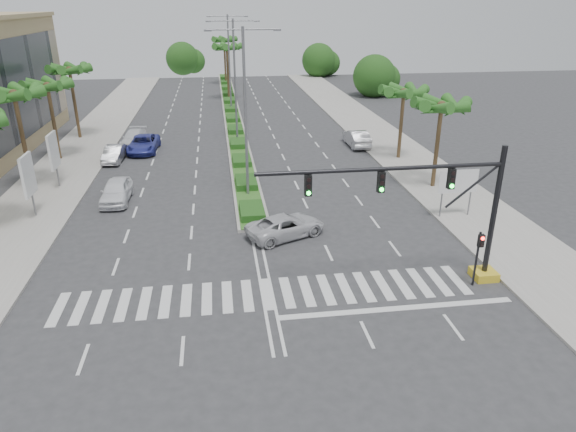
# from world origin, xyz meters

# --- Properties ---
(ground) EXTENTS (160.00, 160.00, 0.00)m
(ground) POSITION_xyz_m (0.00, 0.00, 0.00)
(ground) COLOR #333335
(ground) RESTS_ON ground
(footpath_right) EXTENTS (6.00, 120.00, 0.15)m
(footpath_right) POSITION_xyz_m (15.20, 20.00, 0.07)
(footpath_right) COLOR gray
(footpath_right) RESTS_ON ground
(footpath_left) EXTENTS (6.00, 120.00, 0.15)m
(footpath_left) POSITION_xyz_m (-15.20, 20.00, 0.07)
(footpath_left) COLOR gray
(footpath_left) RESTS_ON ground
(median) EXTENTS (2.20, 75.00, 0.20)m
(median) POSITION_xyz_m (0.00, 45.00, 0.10)
(median) COLOR gray
(median) RESTS_ON ground
(median_grass) EXTENTS (1.80, 75.00, 0.04)m
(median_grass) POSITION_xyz_m (0.00, 45.00, 0.22)
(median_grass) COLOR #396221
(median_grass) RESTS_ON median
(signal_gantry) EXTENTS (12.60, 1.20, 7.20)m
(signal_gantry) POSITION_xyz_m (9.27, -0.00, 3.46)
(signal_gantry) COLOR gold
(signal_gantry) RESTS_ON ground
(pedestrian_signal) EXTENTS (0.28, 0.36, 3.00)m
(pedestrian_signal) POSITION_xyz_m (10.60, -0.68, 2.04)
(pedestrian_signal) COLOR black
(pedestrian_signal) RESTS_ON ground
(direction_sign) EXTENTS (2.70, 0.11, 3.40)m
(direction_sign) POSITION_xyz_m (13.50, 7.99, 2.45)
(direction_sign) COLOR slate
(direction_sign) RESTS_ON ground
(billboard_near) EXTENTS (0.18, 2.10, 4.35)m
(billboard_near) POSITION_xyz_m (-14.50, 12.00, 2.96)
(billboard_near) COLOR slate
(billboard_near) RESTS_ON ground
(billboard_far) EXTENTS (0.18, 2.10, 4.35)m
(billboard_far) POSITION_xyz_m (-14.50, 18.00, 2.96)
(billboard_far) COLOR slate
(billboard_far) RESTS_ON ground
(palm_left_mid) EXTENTS (4.57, 4.68, 7.95)m
(palm_left_mid) POSITION_xyz_m (-16.50, 18.00, 7.08)
(palm_left_mid) COLOR brown
(palm_left_mid) RESTS_ON ground
(palm_left_far) EXTENTS (4.57, 4.68, 7.35)m
(palm_left_far) POSITION_xyz_m (-16.50, 26.00, 6.50)
(palm_left_far) COLOR brown
(palm_left_far) RESTS_ON ground
(palm_left_end) EXTENTS (4.57, 4.68, 7.75)m
(palm_left_end) POSITION_xyz_m (-16.50, 34.00, 6.88)
(palm_left_end) COLOR brown
(palm_left_end) RESTS_ON ground
(palm_right_near) EXTENTS (4.57, 4.68, 7.05)m
(palm_right_near) POSITION_xyz_m (14.50, 14.00, 6.20)
(palm_right_near) COLOR brown
(palm_right_near) RESTS_ON ground
(palm_right_far) EXTENTS (4.57, 4.68, 6.75)m
(palm_right_far) POSITION_xyz_m (14.50, 22.00, 5.91)
(palm_right_far) COLOR brown
(palm_right_far) RESTS_ON ground
(palm_median_a) EXTENTS (4.57, 4.68, 8.05)m
(palm_median_a) POSITION_xyz_m (0.00, 55.00, 7.17)
(palm_median_a) COLOR brown
(palm_median_a) RESTS_ON ground
(palm_median_b) EXTENTS (4.57, 4.68, 8.05)m
(palm_median_b) POSITION_xyz_m (0.00, 70.00, 7.17)
(palm_median_b) COLOR brown
(palm_median_b) RESTS_ON ground
(streetlight_near) EXTENTS (5.10, 0.25, 12.00)m
(streetlight_near) POSITION_xyz_m (0.00, 14.00, 6.81)
(streetlight_near) COLOR slate
(streetlight_near) RESTS_ON ground
(streetlight_mid) EXTENTS (5.10, 0.25, 12.00)m
(streetlight_mid) POSITION_xyz_m (0.00, 30.00, 6.81)
(streetlight_mid) COLOR slate
(streetlight_mid) RESTS_ON ground
(streetlight_far) EXTENTS (5.10, 0.25, 12.00)m
(streetlight_far) POSITION_xyz_m (0.00, 46.00, 6.81)
(streetlight_far) COLOR slate
(streetlight_far) RESTS_ON ground
(car_parked_a) EXTENTS (1.98, 4.79, 1.62)m
(car_parked_a) POSITION_xyz_m (-9.53, 14.29, 0.81)
(car_parked_a) COLOR white
(car_parked_a) RESTS_ON ground
(car_parked_b) EXTENTS (1.76, 4.43, 1.43)m
(car_parked_b) POSITION_xyz_m (-11.42, 24.82, 0.72)
(car_parked_b) COLOR #9D9DA1
(car_parked_b) RESTS_ON ground
(car_parked_c) EXTENTS (2.86, 5.75, 1.57)m
(car_parked_c) POSITION_xyz_m (-9.14, 27.77, 0.78)
(car_parked_c) COLOR #33399C
(car_parked_c) RESTS_ON ground
(car_parked_d) EXTENTS (2.43, 5.23, 1.48)m
(car_parked_d) POSITION_xyz_m (-10.38, 30.36, 0.74)
(car_parked_d) COLOR white
(car_parked_d) RESTS_ON ground
(car_crossing) EXTENTS (5.52, 4.15, 1.39)m
(car_crossing) POSITION_xyz_m (1.85, 6.63, 0.70)
(car_crossing) COLOR silver
(car_crossing) RESTS_ON ground
(car_right) EXTENTS (1.85, 5.05, 1.65)m
(car_right) POSITION_xyz_m (11.80, 26.90, 0.83)
(car_right) COLOR #BBBABF
(car_right) RESTS_ON ground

